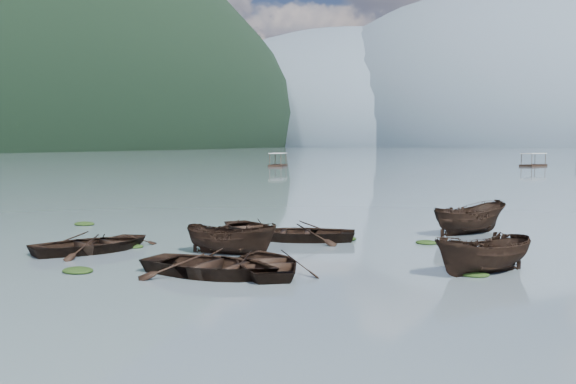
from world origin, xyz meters
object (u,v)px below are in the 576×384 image
at_px(pontoon_centre, 533,166).
at_px(rowboat_3, 267,271).
at_px(pontoon_left, 278,166).
at_px(rowboat_0, 116,248).

bearing_deg(pontoon_centre, rowboat_3, -67.82).
relative_size(rowboat_3, pontoon_centre, 0.72).
xyz_separation_m(rowboat_3, pontoon_centre, (6.78, 111.89, 0.00)).
xyz_separation_m(rowboat_3, pontoon_left, (-38.67, 92.96, 0.00)).
relative_size(rowboat_0, pontoon_centre, 0.62).
bearing_deg(rowboat_0, rowboat_3, -27.54).
height_order(rowboat_3, pontoon_left, pontoon_left).
distance_m(rowboat_3, pontoon_left, 100.68).
bearing_deg(pontoon_centre, pontoon_left, -131.75).
height_order(rowboat_3, pontoon_centre, pontoon_centre).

